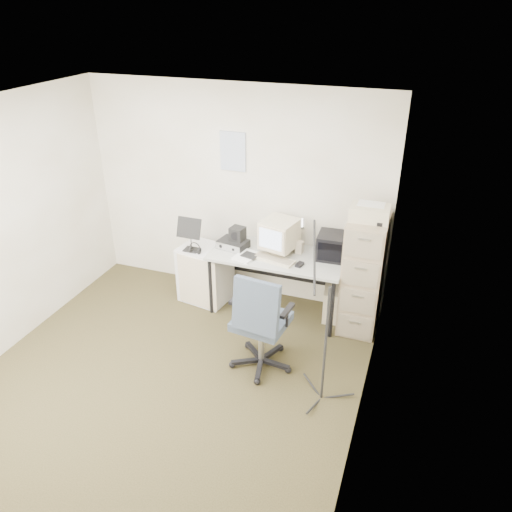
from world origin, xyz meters
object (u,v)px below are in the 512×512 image
(desk, at_px, (277,283))
(side_cart, at_px, (205,273))
(filing_cabinet, at_px, (363,274))
(office_chair, at_px, (261,319))

(desk, height_order, side_cart, desk)
(filing_cabinet, distance_m, desk, 0.99)
(filing_cabinet, bearing_deg, side_cart, -177.91)
(desk, distance_m, office_chair, 1.01)
(filing_cabinet, height_order, side_cart, filing_cabinet)
(filing_cabinet, bearing_deg, office_chair, -128.30)
(office_chair, xyz_separation_m, side_cart, (-1.04, 0.95, -0.20))
(side_cart, bearing_deg, filing_cabinet, 11.35)
(filing_cabinet, height_order, desk, filing_cabinet)
(filing_cabinet, relative_size, desk, 0.87)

